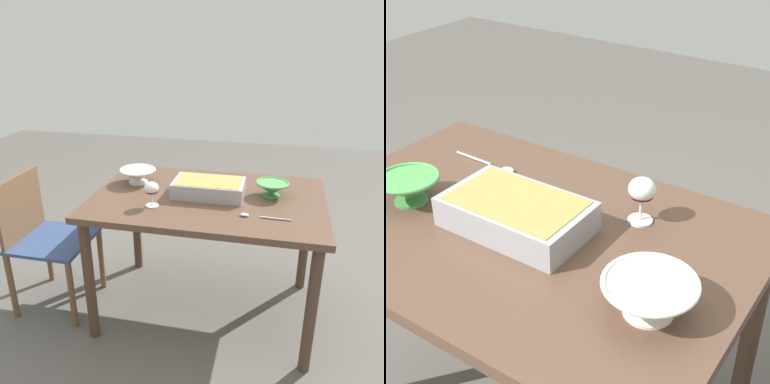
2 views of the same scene
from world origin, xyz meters
TOP-DOWN VIEW (x-y plane):
  - dining_table at (0.00, 0.00)m, footprint 1.27×0.85m
  - wine_glass at (0.26, 0.20)m, footprint 0.08×0.08m
  - casserole_dish at (0.00, -0.01)m, footprint 0.39×0.23m
  - mixing_bowl at (-0.34, -0.08)m, footprint 0.18×0.18m
  - small_bowl at (0.45, -0.12)m, footprint 0.22×0.22m
  - serving_spoon at (-0.27, 0.21)m, footprint 0.25×0.03m

SIDE VIEW (x-z plane):
  - dining_table at x=0.00m, z-range 0.29..1.05m
  - serving_spoon at x=-0.27m, z-range 0.76..0.78m
  - mixing_bowl at x=-0.34m, z-range 0.77..0.85m
  - casserole_dish at x=0.00m, z-range 0.77..0.85m
  - small_bowl at x=0.45m, z-range 0.77..0.85m
  - wine_glass at x=0.26m, z-range 0.79..0.92m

